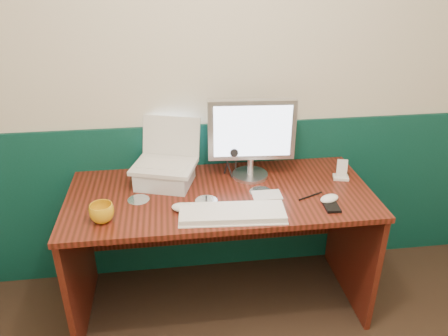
{
  "coord_description": "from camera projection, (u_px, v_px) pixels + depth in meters",
  "views": [
    {
      "loc": [
        -0.36,
        -0.6,
        1.89
      ],
      "look_at": [
        -0.12,
        1.23,
        0.97
      ],
      "focal_mm": 35.0,
      "sensor_mm": 36.0,
      "label": 1
    }
  ],
  "objects": [
    {
      "name": "back_wall",
      "position": [
        234.0,
        80.0,
        2.41
      ],
      "size": [
        3.5,
        0.04,
        2.5
      ],
      "primitive_type": "cube",
      "color": "beige",
      "rests_on": "ground"
    },
    {
      "name": "wainscot",
      "position": [
        233.0,
        198.0,
        2.74
      ],
      "size": [
        3.48,
        0.02,
        1.0
      ],
      "primitive_type": "cube",
      "color": "#073328",
      "rests_on": "ground"
    },
    {
      "name": "desk",
      "position": [
        221.0,
        250.0,
        2.46
      ],
      "size": [
        1.6,
        0.7,
        0.75
      ],
      "primitive_type": "cube",
      "color": "#341309",
      "rests_on": "ground"
    },
    {
      "name": "laptop_riser",
      "position": [
        165.0,
        176.0,
        2.36
      ],
      "size": [
        0.34,
        0.31,
        0.1
      ],
      "primitive_type": "cube",
      "rotation": [
        0.0,
        0.0,
        -0.31
      ],
      "color": "silver",
      "rests_on": "desk"
    },
    {
      "name": "laptop",
      "position": [
        163.0,
        145.0,
        2.28
      ],
      "size": [
        0.38,
        0.33,
        0.27
      ],
      "primitive_type": null,
      "rotation": [
        0.0,
        0.0,
        -0.31
      ],
      "color": "silver",
      "rests_on": "laptop_riser"
    },
    {
      "name": "monitor",
      "position": [
        251.0,
        138.0,
        2.36
      ],
      "size": [
        0.48,
        0.17,
        0.47
      ],
      "primitive_type": null,
      "rotation": [
        0.0,
        0.0,
        -0.07
      ],
      "color": "silver",
      "rests_on": "desk"
    },
    {
      "name": "keyboard",
      "position": [
        232.0,
        214.0,
        2.08
      ],
      "size": [
        0.51,
        0.2,
        0.03
      ],
      "primitive_type": "cube",
      "rotation": [
        0.0,
        0.0,
        -0.07
      ],
      "color": "white",
      "rests_on": "desk"
    },
    {
      "name": "mouse_right",
      "position": [
        329.0,
        199.0,
        2.21
      ],
      "size": [
        0.12,
        0.1,
        0.04
      ],
      "primitive_type": "ellipsoid",
      "rotation": [
        0.0,
        0.0,
        0.41
      ],
      "color": "white",
      "rests_on": "desk"
    },
    {
      "name": "mouse_left",
      "position": [
        184.0,
        208.0,
        2.13
      ],
      "size": [
        0.14,
        0.1,
        0.04
      ],
      "primitive_type": "ellipsoid",
      "rotation": [
        0.0,
        0.0,
        -0.3
      ],
      "color": "white",
      "rests_on": "desk"
    },
    {
      "name": "mug",
      "position": [
        102.0,
        213.0,
        2.04
      ],
      "size": [
        0.15,
        0.15,
        0.09
      ],
      "primitive_type": "imported",
      "rotation": [
        0.0,
        0.0,
        -0.32
      ],
      "color": "gold",
      "rests_on": "desk"
    },
    {
      "name": "camcorder",
      "position": [
        231.0,
        157.0,
        2.43
      ],
      "size": [
        0.12,
        0.16,
        0.22
      ],
      "primitive_type": null,
      "rotation": [
        0.0,
        0.0,
        -0.14
      ],
      "color": "#A6A6AA",
      "rests_on": "desk"
    },
    {
      "name": "cd_spindle",
      "position": [
        206.0,
        202.0,
        2.19
      ],
      "size": [
        0.11,
        0.11,
        0.02
      ],
      "primitive_type": "cylinder",
      "color": "silver",
      "rests_on": "desk"
    },
    {
      "name": "cd_loose_a",
      "position": [
        139.0,
        200.0,
        2.23
      ],
      "size": [
        0.11,
        0.11,
        0.0
      ],
      "primitive_type": "cylinder",
      "color": "silver",
      "rests_on": "desk"
    },
    {
      "name": "cd_loose_b",
      "position": [
        261.0,
        192.0,
        2.3
      ],
      "size": [
        0.12,
        0.12,
        0.0
      ],
      "primitive_type": "cylinder",
      "color": "silver",
      "rests_on": "desk"
    },
    {
      "name": "pen",
      "position": [
        311.0,
        196.0,
        2.26
      ],
      "size": [
        0.14,
        0.07,
        0.01
      ],
      "primitive_type": "cylinder",
      "rotation": [
        0.0,
        1.57,
        0.42
      ],
      "color": "black",
      "rests_on": "desk"
    },
    {
      "name": "papers",
      "position": [
        267.0,
        195.0,
        2.27
      ],
      "size": [
        0.15,
        0.1,
        0.0
      ],
      "primitive_type": "cube",
      "rotation": [
        0.0,
        0.0,
        -0.0
      ],
      "color": "silver",
      "rests_on": "desk"
    },
    {
      "name": "dock",
      "position": [
        341.0,
        177.0,
        2.43
      ],
      "size": [
        0.1,
        0.08,
        0.02
      ],
      "primitive_type": "cube",
      "rotation": [
        0.0,
        0.0,
        -0.24
      ],
      "color": "white",
      "rests_on": "desk"
    },
    {
      "name": "music_player",
      "position": [
        342.0,
        168.0,
        2.41
      ],
      "size": [
        0.06,
        0.04,
        0.1
      ],
      "primitive_type": "cube",
      "rotation": [
        -0.17,
        0.0,
        -0.24
      ],
      "color": "white",
      "rests_on": "dock"
    },
    {
      "name": "pda",
      "position": [
        331.0,
        206.0,
        2.16
      ],
      "size": [
        0.08,
        0.12,
        0.01
      ],
      "primitive_type": "cube",
      "rotation": [
        0.0,
        0.0,
        -0.05
      ],
      "color": "black",
      "rests_on": "desk"
    }
  ]
}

